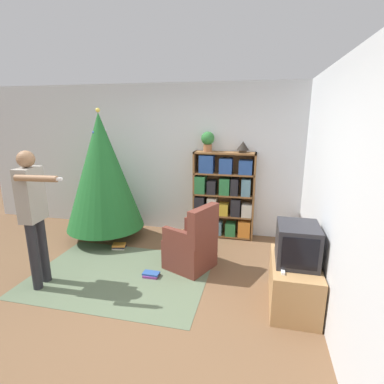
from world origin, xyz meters
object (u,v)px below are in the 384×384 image
Objects in this scene: standing_person at (33,209)px; table_lamp at (243,146)px; potted_plant at (208,140)px; bookshelf at (224,196)px; television at (297,244)px; christmas_tree at (102,172)px; armchair at (192,246)px.

table_lamp is at bearing 126.89° from standing_person.
table_lamp is at bearing 0.00° from potted_plant.
standing_person is 5.12× the size of potted_plant.
television is at bearing -60.46° from bookshelf.
potted_plant is (-1.30, 1.80, 0.93)m from television.
christmas_tree is 1.53m from standing_person.
standing_person is at bearing -92.22° from christmas_tree.
standing_person is 8.42× the size of table_lamp.
television is 2.52× the size of table_lamp.
armchair is at bearing 156.09° from television.
bookshelf is 0.98m from potted_plant.
standing_person is at bearing -174.83° from television.
christmas_tree is 2.37× the size of armchair.
potted_plant reaches higher than bookshelf.
standing_person reaches higher than bookshelf.
television is 3.04m from standing_person.
table_lamp is at bearing 13.73° from christmas_tree.
potted_plant reaches higher than armchair.
television is 2.41m from potted_plant.
christmas_tree is at bearing -166.27° from table_lamp.
table_lamp is at bearing 179.34° from armchair.
bookshelf is 0.68× the size of christmas_tree.
standing_person is at bearing -134.08° from bookshelf.
potted_plant is (1.65, 0.54, 0.51)m from christmas_tree.
table_lamp is at bearing 111.92° from television.
armchair is at bearing 110.71° from standing_person.
potted_plant is (-0.29, 0.01, 0.94)m from bookshelf.
christmas_tree is 10.89× the size of table_lamp.
potted_plant reaches higher than television.
christmas_tree is 2.33m from table_lamp.
bookshelf reaches higher than armchair.
christmas_tree reaches higher than bookshelf.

